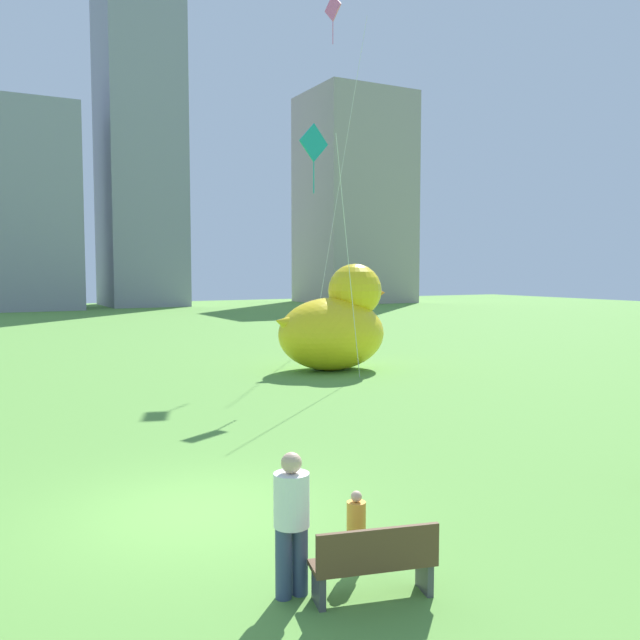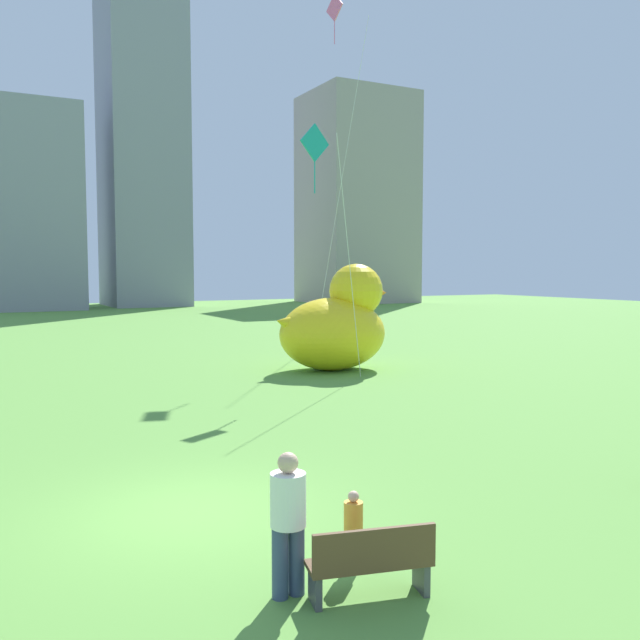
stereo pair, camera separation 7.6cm
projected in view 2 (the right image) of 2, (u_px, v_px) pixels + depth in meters
The scene contains 8 objects.
ground_plane at pixel (191, 512), 10.66m from camera, with size 140.00×140.00×0.00m, color #5D963E.
park_bench at pixel (371, 561), 7.77m from camera, with size 1.53×0.77×0.90m.
person_adult at pixel (288, 517), 7.85m from camera, with size 0.42×0.42×1.72m.
person_child at pixel (353, 525), 8.63m from camera, with size 0.25×0.25×1.01m.
giant_inflatable_duck at pixel (337, 325), 25.69m from camera, with size 4.89×3.14×4.06m.
city_skyline at pixel (135, 168), 69.15m from camera, with size 81.41×14.47×37.49m.
kite_pink at pixel (335, 30), 32.43m from camera, with size 2.10×2.62×16.97m.
kite_teal at pixel (317, 151), 22.75m from camera, with size 2.41×1.97×8.75m.
Camera 2 is at (-3.03, -10.17, 3.83)m, focal length 37.84 mm.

